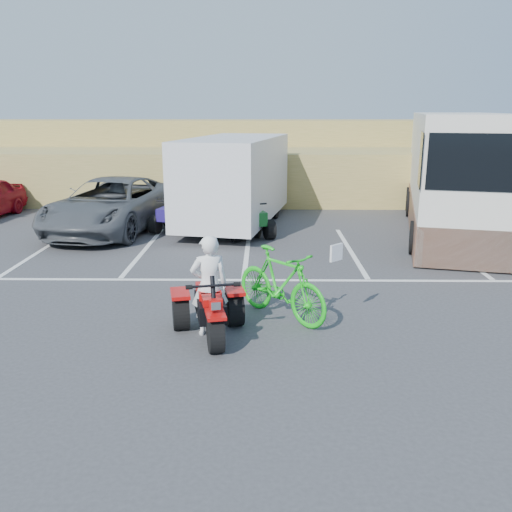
{
  "coord_description": "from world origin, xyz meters",
  "views": [
    {
      "loc": [
        0.42,
        -8.76,
        3.56
      ],
      "look_at": [
        0.29,
        0.71,
        1.0
      ],
      "focal_mm": 38.0,
      "sensor_mm": 36.0,
      "label": 1
    }
  ],
  "objects_px": {
    "rider": "(209,286)",
    "rv_motorhome": "(454,181)",
    "grey_pickup": "(111,205)",
    "cargo_trailer": "(235,179)",
    "quad_atv_green": "(247,236)",
    "red_trike_atv": "(211,337)",
    "quad_atv_blue": "(177,231)",
    "green_dirt_bike": "(281,284)"
  },
  "relations": [
    {
      "from": "red_trike_atv",
      "to": "grey_pickup",
      "type": "height_order",
      "value": "grey_pickup"
    },
    {
      "from": "quad_atv_green",
      "to": "cargo_trailer",
      "type": "bearing_deg",
      "value": 86.89
    },
    {
      "from": "rv_motorhome",
      "to": "cargo_trailer",
      "type": "bearing_deg",
      "value": -170.58
    },
    {
      "from": "green_dirt_bike",
      "to": "quad_atv_green",
      "type": "xyz_separation_m",
      "value": [
        -0.78,
        6.4,
        -0.63
      ]
    },
    {
      "from": "grey_pickup",
      "to": "rv_motorhome",
      "type": "height_order",
      "value": "rv_motorhome"
    },
    {
      "from": "grey_pickup",
      "to": "cargo_trailer",
      "type": "distance_m",
      "value": 3.84
    },
    {
      "from": "rider",
      "to": "grey_pickup",
      "type": "bearing_deg",
      "value": -76.81
    },
    {
      "from": "rv_motorhome",
      "to": "quad_atv_blue",
      "type": "height_order",
      "value": "rv_motorhome"
    },
    {
      "from": "grey_pickup",
      "to": "red_trike_atv",
      "type": "bearing_deg",
      "value": -55.83
    },
    {
      "from": "red_trike_atv",
      "to": "cargo_trailer",
      "type": "distance_m",
      "value": 8.88
    },
    {
      "from": "grey_pickup",
      "to": "quad_atv_blue",
      "type": "bearing_deg",
      "value": 8.3
    },
    {
      "from": "rv_motorhome",
      "to": "green_dirt_bike",
      "type": "bearing_deg",
      "value": -112.79
    },
    {
      "from": "cargo_trailer",
      "to": "quad_atv_blue",
      "type": "height_order",
      "value": "cargo_trailer"
    },
    {
      "from": "green_dirt_bike",
      "to": "cargo_trailer",
      "type": "bearing_deg",
      "value": 55.44
    },
    {
      "from": "green_dirt_bike",
      "to": "grey_pickup",
      "type": "relative_size",
      "value": 0.37
    },
    {
      "from": "quad_atv_green",
      "to": "rider",
      "type": "bearing_deg",
      "value": -112.15
    },
    {
      "from": "red_trike_atv",
      "to": "quad_atv_blue",
      "type": "distance_m",
      "value": 8.17
    },
    {
      "from": "cargo_trailer",
      "to": "rv_motorhome",
      "type": "relative_size",
      "value": 0.64
    },
    {
      "from": "green_dirt_bike",
      "to": "cargo_trailer",
      "type": "distance_m",
      "value": 8.03
    },
    {
      "from": "rider",
      "to": "rv_motorhome",
      "type": "distance_m",
      "value": 10.51
    },
    {
      "from": "rider",
      "to": "quad_atv_blue",
      "type": "xyz_separation_m",
      "value": [
        -1.76,
        7.82,
        -0.83
      ]
    },
    {
      "from": "rider",
      "to": "rv_motorhome",
      "type": "relative_size",
      "value": 0.17
    },
    {
      "from": "cargo_trailer",
      "to": "grey_pickup",
      "type": "bearing_deg",
      "value": -156.88
    },
    {
      "from": "cargo_trailer",
      "to": "quad_atv_green",
      "type": "xyz_separation_m",
      "value": [
        0.42,
        -1.49,
        -1.49
      ]
    },
    {
      "from": "grey_pickup",
      "to": "quad_atv_green",
      "type": "distance_m",
      "value": 4.26
    },
    {
      "from": "grey_pickup",
      "to": "quad_atv_blue",
      "type": "height_order",
      "value": "grey_pickup"
    },
    {
      "from": "red_trike_atv",
      "to": "green_dirt_bike",
      "type": "distance_m",
      "value": 1.56
    },
    {
      "from": "quad_atv_blue",
      "to": "red_trike_atv",
      "type": "bearing_deg",
      "value": -63.44
    },
    {
      "from": "red_trike_atv",
      "to": "quad_atv_blue",
      "type": "relative_size",
      "value": 1.03
    },
    {
      "from": "rider",
      "to": "quad_atv_blue",
      "type": "height_order",
      "value": "rider"
    },
    {
      "from": "cargo_trailer",
      "to": "green_dirt_bike",
      "type": "bearing_deg",
      "value": -69.91
    },
    {
      "from": "red_trike_atv",
      "to": "rider",
      "type": "bearing_deg",
      "value": 90.0
    },
    {
      "from": "rider",
      "to": "quad_atv_green",
      "type": "bearing_deg",
      "value": -105.4
    },
    {
      "from": "grey_pickup",
      "to": "quad_atv_green",
      "type": "height_order",
      "value": "grey_pickup"
    },
    {
      "from": "rider",
      "to": "grey_pickup",
      "type": "relative_size",
      "value": 0.29
    },
    {
      "from": "red_trike_atv",
      "to": "green_dirt_bike",
      "type": "height_order",
      "value": "green_dirt_bike"
    },
    {
      "from": "rv_motorhome",
      "to": "grey_pickup",
      "type": "bearing_deg",
      "value": -164.91
    },
    {
      "from": "red_trike_atv",
      "to": "rv_motorhome",
      "type": "bearing_deg",
      "value": 39.34
    },
    {
      "from": "rider",
      "to": "cargo_trailer",
      "type": "height_order",
      "value": "cargo_trailer"
    },
    {
      "from": "green_dirt_bike",
      "to": "quad_atv_blue",
      "type": "bearing_deg",
      "value": 69.24
    },
    {
      "from": "red_trike_atv",
      "to": "rider",
      "type": "xyz_separation_m",
      "value": [
        -0.03,
        0.15,
        0.83
      ]
    },
    {
      "from": "green_dirt_bike",
      "to": "rv_motorhome",
      "type": "xyz_separation_m",
      "value": [
        5.44,
        7.43,
        0.85
      ]
    }
  ]
}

